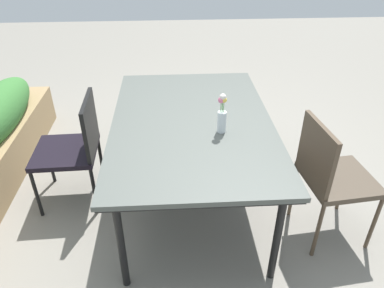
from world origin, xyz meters
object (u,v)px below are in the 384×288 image
object	(u,v)px
chair_near_left	(330,173)
chair_far_side	(75,145)
flower_vase	(222,115)
dining_table	(192,126)

from	to	relation	value
chair_near_left	chair_far_side	world-z (taller)	chair_near_left
chair_far_side	flower_vase	world-z (taller)	flower_vase
chair_near_left	flower_vase	xyz separation A→B (m)	(0.24, 0.72, 0.35)
chair_near_left	chair_far_side	size ratio (longest dim) A/B	1.05
chair_far_side	flower_vase	xyz separation A→B (m)	(-0.29, -1.10, 0.38)
chair_far_side	dining_table	bearing A→B (deg)	-99.44
chair_far_side	flower_vase	size ratio (longest dim) A/B	3.13
dining_table	chair_far_side	size ratio (longest dim) A/B	2.00
dining_table	chair_near_left	xyz separation A→B (m)	(-0.41, -0.92, -0.17)
chair_far_side	flower_vase	bearing A→B (deg)	-106.72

